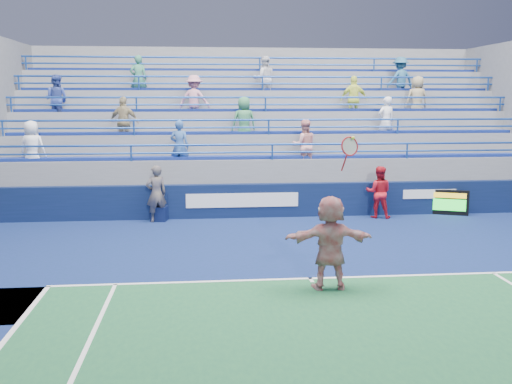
{
  "coord_description": "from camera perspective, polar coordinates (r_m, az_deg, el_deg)",
  "views": [
    {
      "loc": [
        -2.27,
        -11.56,
        3.85
      ],
      "look_at": [
        -0.93,
        2.5,
        1.5
      ],
      "focal_mm": 40.0,
      "sensor_mm": 36.0,
      "label": 1
    }
  ],
  "objects": [
    {
      "name": "ball_girl",
      "position": [
        18.7,
        12.17,
        -0.03
      ],
      "size": [
        0.97,
        0.85,
        1.68
      ],
      "primitive_type": "imported",
      "rotation": [
        0.0,
        0.0,
        2.84
      ],
      "color": "red",
      "rests_on": "ground"
    },
    {
      "name": "tennis_player",
      "position": [
        11.58,
        7.42,
        -5.02
      ],
      "size": [
        1.81,
        0.61,
        3.1
      ],
      "color": "silver",
      "rests_on": "ground"
    },
    {
      "name": "ground",
      "position": [
        12.39,
        5.45,
        -8.69
      ],
      "size": [
        120.0,
        120.0,
        0.0
      ],
      "primitive_type": "plane",
      "color": "#333538"
    },
    {
      "name": "sponsor_wall",
      "position": [
        18.5,
        1.7,
        -0.84
      ],
      "size": [
        18.0,
        0.32,
        1.1
      ],
      "color": "#091635",
      "rests_on": "ground"
    },
    {
      "name": "serve_speed_board",
      "position": [
        19.84,
        18.78,
        -1.01
      ],
      "size": [
        1.18,
        0.57,
        0.84
      ],
      "color": "black",
      "rests_on": "ground"
    },
    {
      "name": "judge_chair",
      "position": [
        18.2,
        -9.62,
        -2.04
      ],
      "size": [
        0.57,
        0.57,
        0.84
      ],
      "color": "#0B1439",
      "rests_on": "ground"
    },
    {
      "name": "bleacher_stand",
      "position": [
        22.07,
        0.47,
        3.44
      ],
      "size": [
        18.0,
        5.6,
        5.38
      ],
      "color": "slate",
      "rests_on": "ground"
    },
    {
      "name": "line_judge",
      "position": [
        17.93,
        -9.94,
        -0.18
      ],
      "size": [
        0.76,
        0.63,
        1.79
      ],
      "primitive_type": "imported",
      "rotation": [
        0.0,
        0.0,
        3.51
      ],
      "color": "#15193B",
      "rests_on": "ground"
    }
  ]
}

